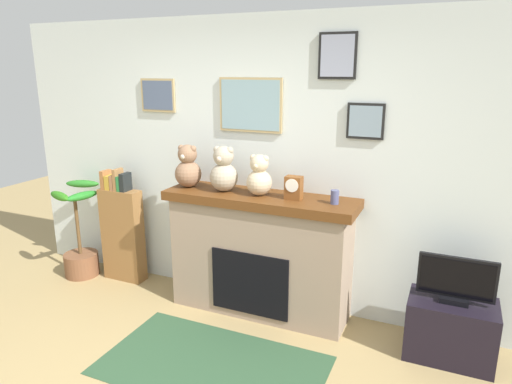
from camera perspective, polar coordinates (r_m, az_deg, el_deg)
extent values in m
cube|color=silver|center=(4.21, 0.31, 3.48)|extent=(5.20, 0.12, 2.60)
cube|color=tan|center=(4.08, -0.70, 10.75)|extent=(0.59, 0.02, 0.47)
cube|color=#82A5B0|center=(4.07, -0.76, 10.74)|extent=(0.55, 0.00, 0.43)
cube|color=black|center=(3.82, 10.09, 16.32)|extent=(0.31, 0.02, 0.36)
cube|color=#989FB7|center=(3.81, 10.05, 16.33)|extent=(0.27, 0.00, 0.32)
cube|color=tan|center=(4.56, -12.07, 11.67)|extent=(0.37, 0.02, 0.31)
cube|color=#4D5B76|center=(4.55, -12.15, 11.66)|extent=(0.33, 0.00, 0.27)
cube|color=black|center=(3.79, 13.45, 8.54)|extent=(0.30, 0.02, 0.28)
cube|color=#7E94A5|center=(3.78, 13.42, 8.53)|extent=(0.26, 0.00, 0.24)
cube|color=gray|center=(4.14, 0.51, -8.20)|extent=(1.58, 0.45, 1.02)
cube|color=#5A3114|center=(3.96, 0.53, -0.87)|extent=(1.70, 0.51, 0.08)
cube|color=black|center=(4.01, -0.82, -11.35)|extent=(0.71, 0.02, 0.56)
cube|color=olive|center=(4.95, -16.21, -5.17)|extent=(0.44, 0.16, 0.97)
cube|color=#A16336|center=(4.89, -18.13, 1.50)|extent=(0.05, 0.13, 0.19)
cube|color=gold|center=(4.85, -17.59, 1.18)|extent=(0.06, 0.13, 0.14)
cube|color=#9A6744|center=(4.82, -17.11, 1.16)|extent=(0.04, 0.13, 0.15)
cube|color=#97683C|center=(4.78, -16.75, 1.50)|extent=(0.04, 0.13, 0.22)
cube|color=#297439|center=(4.76, -16.34, 1.06)|extent=(0.03, 0.13, 0.15)
cube|color=black|center=(4.73, -15.89, 1.20)|extent=(0.05, 0.13, 0.18)
cylinder|color=brown|center=(5.31, -20.83, -8.36)|extent=(0.35, 0.35, 0.24)
cylinder|color=brown|center=(5.16, -21.28, -3.94)|extent=(0.04, 0.04, 0.62)
ellipsoid|color=#227422|center=(4.95, -20.77, -0.46)|extent=(0.18, 0.37, 0.08)
ellipsoid|color=#277121|center=(5.23, -20.75, 0.97)|extent=(0.37, 0.21, 0.08)
ellipsoid|color=#2C7519|center=(5.01, -23.20, -0.46)|extent=(0.37, 0.22, 0.08)
cube|color=black|center=(3.92, 22.97, -15.44)|extent=(0.63, 0.40, 0.47)
cube|color=black|center=(3.81, 23.37, -12.14)|extent=(0.20, 0.14, 0.04)
cube|color=black|center=(3.73, 23.66, -9.69)|extent=(0.55, 0.03, 0.32)
cube|color=black|center=(3.72, 23.65, -9.79)|extent=(0.51, 0.00, 0.28)
cube|color=#2C4B2F|center=(3.68, -5.46, -20.59)|extent=(1.66, 0.95, 0.01)
cylinder|color=#4C517A|center=(3.71, 9.75, -0.63)|extent=(0.07, 0.07, 0.11)
cube|color=brown|center=(3.79, 4.71, 0.52)|extent=(0.14, 0.10, 0.19)
cylinder|color=white|center=(3.74, 4.46, 0.80)|extent=(0.11, 0.01, 0.11)
sphere|color=#886449|center=(4.22, -8.42, 2.24)|extent=(0.24, 0.24, 0.24)
sphere|color=#886449|center=(4.18, -8.52, 4.67)|extent=(0.17, 0.17, 0.17)
sphere|color=#886449|center=(4.21, -9.25, 5.42)|extent=(0.06, 0.06, 0.06)
sphere|color=#886449|center=(4.14, -7.83, 5.32)|extent=(0.06, 0.06, 0.06)
sphere|color=beige|center=(4.13, -9.03, 4.38)|extent=(0.05, 0.05, 0.05)
sphere|color=tan|center=(4.04, -4.02, 1.84)|extent=(0.25, 0.25, 0.25)
sphere|color=tan|center=(4.00, -4.07, 4.46)|extent=(0.18, 0.18, 0.18)
sphere|color=tan|center=(4.02, -4.88, 5.28)|extent=(0.06, 0.06, 0.06)
sphere|color=tan|center=(3.96, -3.27, 5.16)|extent=(0.06, 0.06, 0.06)
sphere|color=beige|center=(3.94, -4.55, 4.15)|extent=(0.05, 0.05, 0.05)
sphere|color=#C6B28F|center=(3.90, 0.39, 1.17)|extent=(0.22, 0.22, 0.22)
sphere|color=#C6B28F|center=(3.86, 0.40, 3.55)|extent=(0.16, 0.16, 0.16)
sphere|color=#C6B28F|center=(3.88, -0.35, 4.31)|extent=(0.06, 0.06, 0.06)
sphere|color=#C6B28F|center=(3.83, 1.16, 4.18)|extent=(0.06, 0.06, 0.06)
sphere|color=beige|center=(3.81, 0.02, 3.26)|extent=(0.05, 0.05, 0.05)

